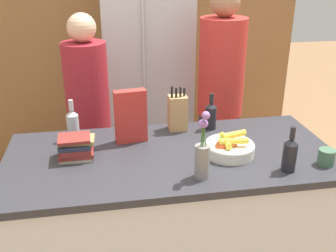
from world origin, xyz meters
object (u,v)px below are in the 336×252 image
at_px(bottle_vinegar, 211,115).
at_px(person_at_sink, 89,115).
at_px(cereal_box, 131,116).
at_px(bottle_wine, 73,124).
at_px(coffee_mug, 326,157).
at_px(person_in_blue, 220,94).
at_px(knife_block, 178,113).
at_px(refrigerator, 146,69).
at_px(fruit_bowl, 229,147).
at_px(book_stack, 76,147).
at_px(flower_vase, 202,154).
at_px(bottle_oil, 290,154).

distance_m(bottle_vinegar, person_at_sink, 0.86).
distance_m(cereal_box, bottle_wine, 0.35).
bearing_deg(coffee_mug, cereal_box, 154.93).
bearing_deg(person_in_blue, coffee_mug, -87.08).
bearing_deg(bottle_vinegar, knife_block, 173.25).
relative_size(refrigerator, fruit_bowl, 7.46).
bearing_deg(fruit_bowl, book_stack, 172.90).
distance_m(coffee_mug, bottle_wine, 1.41).
xyz_separation_m(flower_vase, person_at_sink, (-0.55, 0.96, -0.14)).
relative_size(coffee_mug, book_stack, 0.58).
bearing_deg(person_in_blue, bottle_oil, -99.40).
relative_size(bottle_wine, person_in_blue, 0.14).
bearing_deg(bottle_wine, knife_block, 3.14).
distance_m(flower_vase, person_at_sink, 1.12).
relative_size(book_stack, bottle_vinegar, 0.84).
bearing_deg(fruit_bowl, refrigerator, 100.42).
relative_size(flower_vase, coffee_mug, 3.13).
relative_size(flower_vase, person_in_blue, 0.20).
height_order(refrigerator, knife_block, refrigerator).
height_order(coffee_mug, person_at_sink, person_at_sink).
height_order(cereal_box, coffee_mug, cereal_box).
relative_size(coffee_mug, person_in_blue, 0.06).
distance_m(refrigerator, cereal_box, 1.23).
bearing_deg(book_stack, coffee_mug, -13.08).
bearing_deg(person_at_sink, person_in_blue, -3.17).
distance_m(refrigerator, coffee_mug, 1.82).
relative_size(knife_block, person_in_blue, 0.16).
relative_size(flower_vase, bottle_vinegar, 1.51).
bearing_deg(fruit_bowl, person_in_blue, 76.41).
height_order(fruit_bowl, coffee_mug, fruit_bowl).
height_order(knife_block, book_stack, knife_block).
relative_size(person_at_sink, person_in_blue, 0.92).
bearing_deg(fruit_bowl, knife_block, 119.06).
height_order(cereal_box, bottle_wine, cereal_box).
bearing_deg(bottle_wine, bottle_vinegar, 0.70).
bearing_deg(book_stack, knife_block, 24.43).
height_order(flower_vase, bottle_wine, flower_vase).
distance_m(refrigerator, person_at_sink, 0.88).
xyz_separation_m(refrigerator, bottle_oil, (0.51, -1.69, -0.00)).
height_order(cereal_box, bottle_vinegar, cereal_box).
bearing_deg(person_at_sink, coffee_mug, -44.60).
xyz_separation_m(knife_block, book_stack, (-0.61, -0.28, -0.05)).
height_order(refrigerator, bottle_oil, refrigerator).
height_order(fruit_bowl, knife_block, knife_block).
bearing_deg(book_stack, person_at_sink, 84.90).
xyz_separation_m(fruit_bowl, knife_block, (-0.21, 0.38, 0.07)).
distance_m(fruit_bowl, flower_vase, 0.31).
distance_m(coffee_mug, bottle_oil, 0.23).
height_order(flower_vase, person_in_blue, person_in_blue).
xyz_separation_m(fruit_bowl, cereal_box, (-0.51, 0.26, 0.11)).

